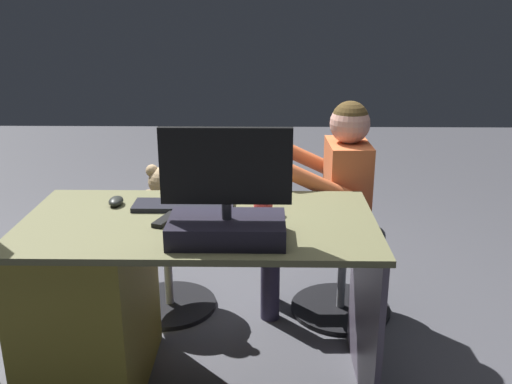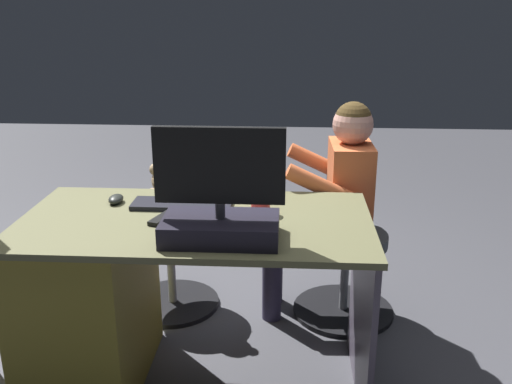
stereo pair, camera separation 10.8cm
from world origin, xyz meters
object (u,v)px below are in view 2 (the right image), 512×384
object	(u,v)px
monitor	(220,211)
office_chair_teddy	(171,260)
keyboard	(182,204)
cup	(261,200)
desk	(111,295)
visitor_chair	(345,268)
teddy_bear	(168,199)
computer_mouse	(116,199)
person	(332,193)
tv_remote	(162,218)

from	to	relation	value
monitor	office_chair_teddy	size ratio (longest dim) A/B	0.93
keyboard	cup	world-z (taller)	cup
desk	visitor_chair	size ratio (longest dim) A/B	2.66
keyboard	teddy_bear	size ratio (longest dim) A/B	1.20
computer_mouse	cup	size ratio (longest dim) A/B	0.88
visitor_chair	monitor	bearing A→B (deg)	55.89
cup	keyboard	bearing A→B (deg)	-7.98
keyboard	office_chair_teddy	bearing A→B (deg)	-70.80
desk	cup	world-z (taller)	cup
office_chair_teddy	teddy_bear	distance (m)	0.34
monitor	visitor_chair	xyz separation A→B (m)	(-0.55, -0.81, -0.61)
keyboard	person	xyz separation A→B (m)	(-0.67, -0.48, -0.10)
person	monitor	bearing A→B (deg)	60.33
cup	monitor	bearing A→B (deg)	65.53
desk	computer_mouse	world-z (taller)	computer_mouse
desk	person	xyz separation A→B (m)	(-0.96, -0.62, 0.27)
visitor_chair	teddy_bear	bearing A→B (deg)	-2.09
tv_remote	office_chair_teddy	distance (m)	0.84
desk	tv_remote	xyz separation A→B (m)	(-0.24, 0.02, 0.36)
keyboard	cup	bearing A→B (deg)	172.02
office_chair_teddy	computer_mouse	bearing A→B (deg)	75.66
tv_remote	office_chair_teddy	bearing A→B (deg)	-59.92
monitor	computer_mouse	world-z (taller)	monitor
computer_mouse	cup	xyz separation A→B (m)	(-0.63, 0.07, 0.04)
computer_mouse	tv_remote	world-z (taller)	computer_mouse
desk	keyboard	distance (m)	0.49
monitor	tv_remote	bearing A→B (deg)	-33.98
cup	tv_remote	bearing A→B (deg)	16.85
cup	tv_remote	size ratio (longest dim) A/B	0.73
monitor	computer_mouse	xyz separation A→B (m)	(0.50, -0.36, -0.09)
office_chair_teddy	teddy_bear	world-z (taller)	teddy_bear
office_chair_teddy	visitor_chair	world-z (taller)	same
visitor_chair	person	xyz separation A→B (m)	(0.09, -0.00, 0.42)
office_chair_teddy	monitor	bearing A→B (deg)	114.44
cup	person	size ratio (longest dim) A/B	0.10
computer_mouse	office_chair_teddy	bearing A→B (deg)	-104.34
computer_mouse	office_chair_teddy	xyz separation A→B (m)	(-0.12, -0.47, -0.51)
computer_mouse	person	xyz separation A→B (m)	(-0.96, -0.45, -0.10)
keyboard	visitor_chair	distance (m)	1.03
monitor	cup	size ratio (longest dim) A/B	4.28
teddy_bear	monitor	bearing A→B (deg)	114.13
computer_mouse	tv_remote	bearing A→B (deg)	141.90
computer_mouse	tv_remote	xyz separation A→B (m)	(-0.24, 0.19, -0.01)
person	visitor_chair	bearing A→B (deg)	178.67
keyboard	computer_mouse	world-z (taller)	computer_mouse
cup	person	xyz separation A→B (m)	(-0.33, -0.52, -0.14)
computer_mouse	person	world-z (taller)	person
teddy_bear	tv_remote	bearing A→B (deg)	100.44
desk	tv_remote	distance (m)	0.44
tv_remote	office_chair_teddy	xyz separation A→B (m)	(0.12, -0.66, -0.50)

